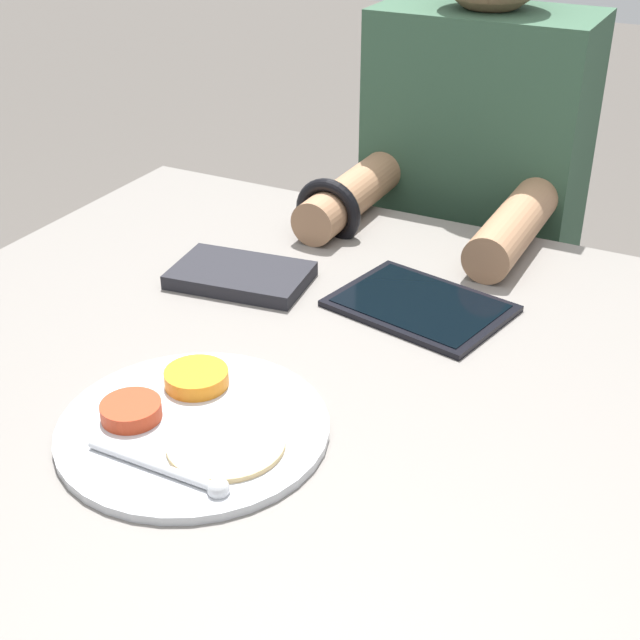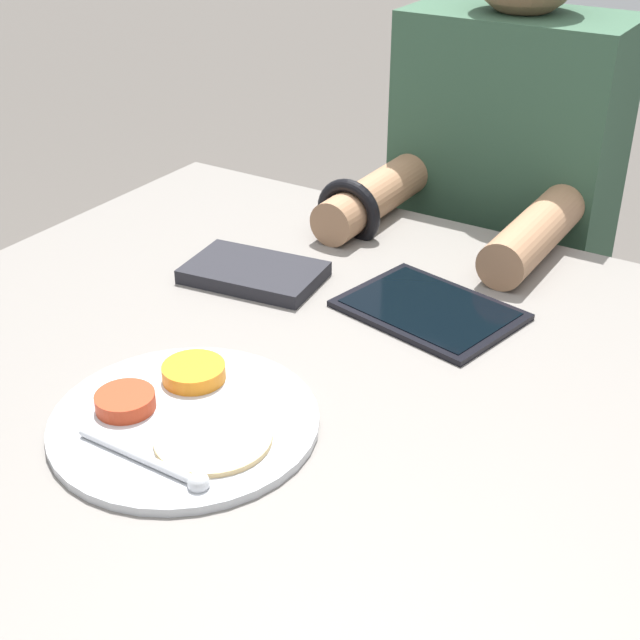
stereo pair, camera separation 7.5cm
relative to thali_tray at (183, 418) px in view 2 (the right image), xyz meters
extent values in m
cube|color=slate|center=(0.12, 0.17, -0.36)|extent=(1.27, 0.98, 0.71)
cylinder|color=#B7BABF|center=(0.00, 0.00, 0.00)|extent=(0.29, 0.29, 0.01)
cylinder|color=orange|center=(-0.04, 0.06, 0.01)|extent=(0.07, 0.07, 0.02)
cylinder|color=#A83319|center=(-0.06, -0.02, 0.01)|extent=(0.07, 0.07, 0.02)
cylinder|color=tan|center=(0.05, -0.02, 0.00)|extent=(0.12, 0.12, 0.01)
cylinder|color=#B7BABF|center=(0.01, -0.08, 0.01)|extent=(0.15, 0.01, 0.01)
sphere|color=#B7BABF|center=(0.09, -0.08, 0.01)|extent=(0.02, 0.02, 0.02)
cube|color=silver|center=(-0.14, 0.32, 0.00)|extent=(0.20, 0.14, 0.01)
cube|color=black|center=(-0.14, 0.32, 0.00)|extent=(0.20, 0.14, 0.02)
cube|color=black|center=(0.12, 0.36, 0.00)|extent=(0.25, 0.20, 0.01)
cube|color=black|center=(0.12, 0.36, 0.00)|extent=(0.22, 0.18, 0.00)
cube|color=black|center=(0.03, 0.83, -0.50)|extent=(0.33, 0.22, 0.44)
cube|color=#2D4C38|center=(0.03, 0.83, 0.01)|extent=(0.36, 0.20, 0.57)
cylinder|color=#936B4C|center=(-0.10, 0.61, 0.03)|extent=(0.07, 0.28, 0.07)
cylinder|color=#936B4C|center=(0.17, 0.61, 0.03)|extent=(0.07, 0.28, 0.07)
torus|color=black|center=(-0.10, 0.53, 0.03)|extent=(0.11, 0.02, 0.11)
camera|label=1|loc=(0.47, -0.62, 0.56)|focal=50.00mm
camera|label=2|loc=(0.54, -0.58, 0.56)|focal=50.00mm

